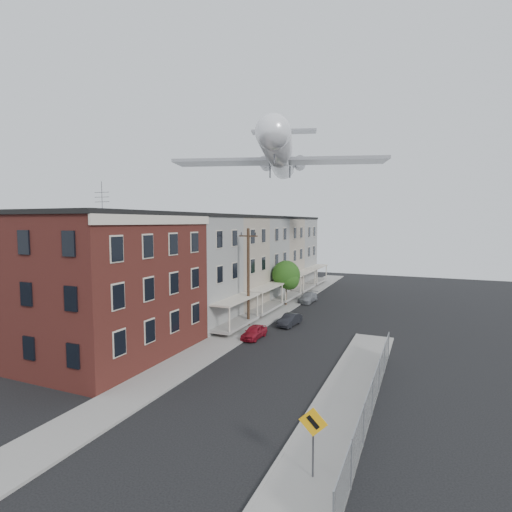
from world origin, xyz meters
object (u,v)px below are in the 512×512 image
at_px(car_mid, 290,320).
at_px(street_tree, 287,276).
at_px(airplane, 280,155).
at_px(car_far, 308,297).
at_px(warning_sign, 313,431).
at_px(car_near, 254,332).
at_px(utility_pole, 248,276).

bearing_deg(car_mid, street_tree, 116.74).
bearing_deg(car_mid, airplane, 122.26).
height_order(street_tree, airplane, airplane).
bearing_deg(car_far, warning_sign, -71.75).
xyz_separation_m(car_near, car_far, (-0.00, 16.19, 0.03)).
bearing_deg(warning_sign, airplane, 112.18).
bearing_deg(airplane, car_far, 51.05).
xyz_separation_m(car_mid, car_far, (-1.43, 11.19, 0.02)).
xyz_separation_m(utility_pole, car_near, (2.00, -3.28, -4.13)).
height_order(warning_sign, utility_pole, utility_pole).
height_order(utility_pole, car_near, utility_pole).
xyz_separation_m(street_tree, car_far, (1.67, 2.99, -2.88)).
bearing_deg(street_tree, car_far, 60.75).
bearing_deg(utility_pole, car_far, 81.19).
bearing_deg(utility_pole, warning_sign, -59.52).
xyz_separation_m(warning_sign, airplane, (-11.74, 28.80, 15.09)).
relative_size(car_near, car_mid, 0.96).
relative_size(warning_sign, car_mid, 0.84).
height_order(car_mid, car_far, car_far).
xyz_separation_m(street_tree, car_near, (1.67, -13.21, -2.91)).
bearing_deg(car_far, car_mid, -80.54).
relative_size(utility_pole, car_mid, 2.71).
bearing_deg(street_tree, utility_pole, -91.89).
bearing_deg(utility_pole, car_mid, 26.67).
xyz_separation_m(car_mid, airplane, (-3.97, 8.05, 16.43)).
distance_m(street_tree, car_near, 13.62).
bearing_deg(airplane, car_near, -79.00).
height_order(warning_sign, airplane, airplane).
relative_size(utility_pole, car_near, 2.83).
height_order(utility_pole, car_mid, utility_pole).
distance_m(car_far, airplane, 16.90).
distance_m(utility_pole, airplane, 15.72).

